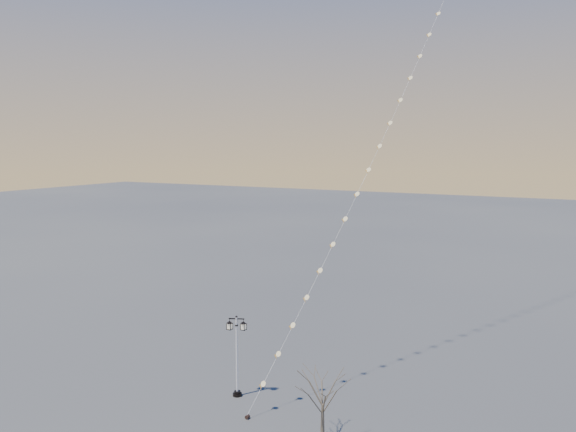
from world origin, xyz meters
The scene contains 4 objects.
ground centered at (0.00, 0.00, 0.00)m, with size 300.00×300.00×0.00m, color #474948.
street_lamp centered at (-1.86, 3.55, 2.77)m, with size 1.21×0.76×5.01m.
bare_tree centered at (5.01, 0.89, 2.62)m, with size 2.27×2.27×3.77m.
kite_train centered at (4.94, 18.88, 24.27)m, with size 10.01×35.73×48.68m.
Camera 1 is at (16.40, -24.49, 15.21)m, focal length 35.94 mm.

